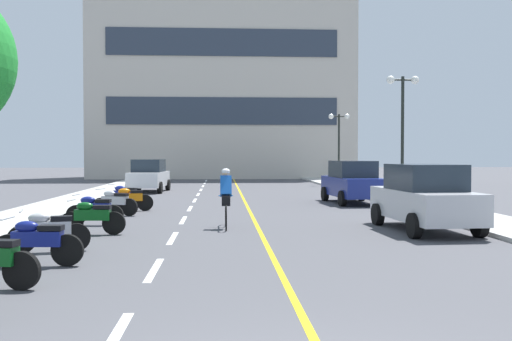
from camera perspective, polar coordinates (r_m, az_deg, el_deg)
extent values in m
plane|color=#47474C|center=(25.66, -1.64, -3.10)|extent=(140.00, 140.00, 0.00)
cube|color=#A8A8A3|center=(29.34, -16.04, -2.46)|extent=(2.40, 72.00, 0.12)
cube|color=#A8A8A3|center=(29.73, 12.20, -2.38)|extent=(2.40, 72.00, 0.12)
cube|color=silver|center=(6.99, -13.77, -15.77)|extent=(0.14, 2.20, 0.01)
cube|color=silver|center=(10.83, -9.91, -9.52)|extent=(0.14, 2.20, 0.01)
cube|color=silver|center=(14.76, -8.14, -6.55)|extent=(0.14, 2.20, 0.01)
cube|color=silver|center=(18.72, -7.13, -4.83)|extent=(0.14, 2.20, 0.01)
cube|color=silver|center=(22.69, -6.47, -3.71)|extent=(0.14, 2.20, 0.01)
cube|color=silver|center=(26.67, -6.01, -2.92)|extent=(0.14, 2.20, 0.01)
cube|color=silver|center=(30.66, -5.67, -2.34)|extent=(0.14, 2.20, 0.01)
cube|color=silver|center=(34.65, -5.41, -1.89)|extent=(0.14, 2.20, 0.01)
cube|color=silver|center=(38.64, -5.20, -1.54)|extent=(0.14, 2.20, 0.01)
cube|color=silver|center=(42.63, -5.03, -1.25)|extent=(0.14, 2.20, 0.01)
cube|color=silver|center=(46.62, -4.89, -1.01)|extent=(0.14, 2.20, 0.01)
cube|color=silver|center=(50.62, -4.78, -0.81)|extent=(0.14, 2.20, 0.01)
cube|color=gold|center=(28.66, -1.33, -2.60)|extent=(0.12, 66.00, 0.01)
cube|color=beige|center=(53.68, -3.29, 9.65)|extent=(23.23, 7.16, 19.30)
cube|color=#2D3847|center=(49.65, -3.28, 5.83)|extent=(19.51, 0.10, 2.32)
cube|color=#2D3847|center=(50.42, -3.29, 12.41)|extent=(19.51, 0.10, 2.32)
cylinder|color=black|center=(26.67, 14.12, 3.12)|extent=(0.14, 0.14, 5.42)
cylinder|color=black|center=(26.86, 14.15, 8.58)|extent=(1.10, 0.08, 0.08)
sphere|color=white|center=(26.70, 13.01, 8.63)|extent=(0.36, 0.36, 0.36)
sphere|color=white|center=(27.03, 15.28, 8.53)|extent=(0.36, 0.36, 0.36)
cylinder|color=black|center=(40.59, 8.10, 2.12)|extent=(0.14, 0.14, 4.75)
cylinder|color=black|center=(40.67, 8.11, 5.25)|extent=(1.10, 0.08, 0.08)
sphere|color=white|center=(40.57, 7.35, 5.26)|extent=(0.36, 0.36, 0.36)
sphere|color=white|center=(40.79, 8.87, 5.24)|extent=(0.36, 0.36, 0.36)
cylinder|color=black|center=(17.63, 11.80, -4.21)|extent=(0.26, 0.65, 0.64)
cylinder|color=black|center=(18.24, 16.88, -4.05)|extent=(0.26, 0.65, 0.64)
cylinder|color=black|center=(15.02, 15.21, -5.23)|extent=(0.26, 0.65, 0.64)
cylinder|color=black|center=(15.73, 20.98, -4.97)|extent=(0.26, 0.65, 0.64)
cube|color=#B7B7BC|center=(16.59, 16.14, -3.21)|extent=(1.94, 4.29, 0.80)
cube|color=#1E2833|center=(16.55, 16.16, -0.62)|extent=(1.69, 2.29, 0.70)
cylinder|color=black|center=(26.42, 6.75, -2.28)|extent=(0.27, 0.65, 0.64)
cylinder|color=black|center=(26.89, 10.26, -2.22)|extent=(0.27, 0.65, 0.64)
cylinder|color=black|center=(23.72, 8.43, -2.72)|extent=(0.27, 0.65, 0.64)
cylinder|color=black|center=(24.25, 12.30, -2.64)|extent=(0.27, 0.65, 0.64)
cube|color=navy|center=(25.28, 9.41, -1.55)|extent=(2.01, 4.32, 0.80)
cube|color=#1E2833|center=(25.25, 9.41, 0.15)|extent=(1.72, 2.31, 0.70)
cylinder|color=black|center=(34.65, -11.39, -1.39)|extent=(0.26, 0.65, 0.64)
cylinder|color=black|center=(34.35, -8.61, -1.40)|extent=(0.26, 0.65, 0.64)
cylinder|color=black|center=(31.91, -12.39, -1.65)|extent=(0.26, 0.65, 0.64)
cylinder|color=black|center=(31.59, -9.37, -1.66)|extent=(0.26, 0.65, 0.64)
cube|color=silver|center=(33.09, -10.43, -0.83)|extent=(1.95, 4.30, 0.80)
cube|color=#1E2833|center=(33.07, -10.44, 0.47)|extent=(1.69, 2.29, 0.70)
cylinder|color=black|center=(9.75, -21.92, -9.07)|extent=(0.61, 0.22, 0.60)
cube|color=black|center=(9.83, -23.47, -6.52)|extent=(0.48, 0.32, 0.10)
cylinder|color=black|center=(11.87, -23.06, -7.19)|extent=(0.60, 0.13, 0.60)
cylinder|color=black|center=(11.49, -17.96, -7.43)|extent=(0.60, 0.13, 0.60)
cube|color=navy|center=(11.63, -20.56, -6.25)|extent=(0.91, 0.33, 0.28)
ellipsoid|color=navy|center=(11.68, -21.49, -5.14)|extent=(0.45, 0.26, 0.22)
cube|color=black|center=(11.53, -19.40, -5.31)|extent=(0.45, 0.26, 0.10)
cylinder|color=silver|center=(11.79, -23.09, -4.31)|extent=(0.06, 0.60, 0.03)
cylinder|color=black|center=(13.26, -21.94, -6.27)|extent=(0.61, 0.24, 0.60)
cylinder|color=black|center=(13.21, -17.15, -6.26)|extent=(0.61, 0.24, 0.60)
cube|color=#B2B2B7|center=(13.19, -19.56, -5.32)|extent=(0.94, 0.48, 0.28)
ellipsoid|color=#B2B2B7|center=(13.18, -20.44, -4.37)|extent=(0.48, 0.34, 0.22)
cube|color=black|center=(13.16, -18.48, -4.45)|extent=(0.48, 0.34, 0.10)
cylinder|color=silver|center=(13.19, -21.97, -3.69)|extent=(0.17, 0.59, 0.03)
cylinder|color=black|center=(15.93, -17.57, -4.93)|extent=(0.60, 0.14, 0.60)
cylinder|color=black|center=(15.63, -13.71, -5.03)|extent=(0.60, 0.14, 0.60)
cube|color=#0C4C19|center=(15.75, -15.67, -4.19)|extent=(0.92, 0.33, 0.28)
ellipsoid|color=#0C4C19|center=(15.79, -16.37, -3.38)|extent=(0.45, 0.27, 0.22)
cube|color=black|center=(15.67, -14.79, -3.48)|extent=(0.45, 0.27, 0.10)
cylinder|color=silver|center=(15.88, -17.59, -2.78)|extent=(0.07, 0.60, 0.03)
cylinder|color=black|center=(18.02, -17.16, -4.18)|extent=(0.61, 0.15, 0.60)
cylinder|color=black|center=(17.70, -13.77, -4.26)|extent=(0.61, 0.15, 0.60)
cube|color=navy|center=(17.83, -15.49, -3.52)|extent=(0.92, 0.35, 0.28)
ellipsoid|color=navy|center=(17.87, -16.11, -2.81)|extent=(0.46, 0.28, 0.22)
cube|color=black|center=(17.74, -14.72, -2.89)|extent=(0.46, 0.28, 0.10)
cylinder|color=silver|center=(17.97, -17.17, -2.28)|extent=(0.08, 0.60, 0.03)
cylinder|color=black|center=(20.82, -14.94, -3.40)|extent=(0.60, 0.30, 0.60)
cylinder|color=black|center=(20.27, -12.27, -3.52)|extent=(0.60, 0.30, 0.60)
cube|color=#B2B2B7|center=(20.52, -13.62, -2.85)|extent=(0.94, 0.57, 0.28)
ellipsoid|color=#B2B2B7|center=(20.61, -14.11, -2.22)|extent=(0.50, 0.37, 0.22)
cube|color=black|center=(20.39, -13.02, -2.31)|extent=(0.50, 0.37, 0.10)
cylinder|color=silver|center=(20.78, -14.95, -1.75)|extent=(0.23, 0.58, 0.03)
cylinder|color=black|center=(21.93, -13.66, -3.15)|extent=(0.61, 0.23, 0.60)
cylinder|color=black|center=(22.00, -10.79, -3.11)|extent=(0.61, 0.23, 0.60)
cube|color=orange|center=(21.94, -12.22, -2.56)|extent=(0.94, 0.47, 0.28)
ellipsoid|color=orange|center=(21.92, -12.75, -1.99)|extent=(0.48, 0.33, 0.22)
cube|color=black|center=(21.95, -11.58, -2.03)|extent=(0.48, 0.33, 0.10)
cylinder|color=silver|center=(21.89, -13.67, -1.58)|extent=(0.16, 0.59, 0.03)
cylinder|color=black|center=(23.92, -13.89, -2.76)|extent=(0.60, 0.26, 0.60)
cylinder|color=black|center=(23.47, -11.47, -2.83)|extent=(0.60, 0.26, 0.60)
cube|color=navy|center=(23.67, -12.69, -2.26)|extent=(0.94, 0.51, 0.28)
ellipsoid|color=navy|center=(23.75, -13.14, -1.72)|extent=(0.49, 0.35, 0.22)
cube|color=black|center=(23.56, -12.14, -1.79)|extent=(0.49, 0.35, 0.10)
cylinder|color=silver|center=(23.89, -13.90, -1.32)|extent=(0.19, 0.59, 0.03)
torus|color=black|center=(17.09, -2.97, -4.29)|extent=(0.04, 0.72, 0.72)
torus|color=black|center=(16.05, -2.94, -4.67)|extent=(0.04, 0.72, 0.72)
cylinder|color=blue|center=(16.52, -2.95, -3.45)|extent=(0.04, 0.95, 0.04)
cube|color=black|center=(16.35, -2.95, -2.73)|extent=(0.10, 0.20, 0.06)
cylinder|color=blue|center=(16.95, -2.97, -2.47)|extent=(0.42, 0.03, 0.03)
cube|color=black|center=(16.41, -2.95, -2.96)|extent=(0.24, 0.36, 0.28)
cube|color=blue|center=(16.53, -2.96, -1.53)|extent=(0.32, 0.45, 0.61)
sphere|color=tan|center=(16.64, -2.97, -0.31)|extent=(0.20, 0.20, 0.20)
ellipsoid|color=white|center=(16.64, -2.97, -0.06)|extent=(0.24, 0.26, 0.16)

